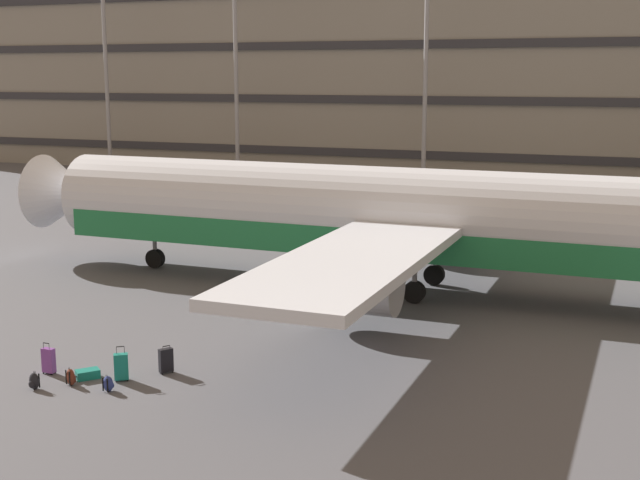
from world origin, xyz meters
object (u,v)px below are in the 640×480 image
backpack_scuffed (34,381)px  backpack_laid_flat (71,377)px  suitcase_large (166,360)px  suitcase_black (121,367)px  suitcase_upright (88,374)px  airliner (406,218)px  suitcase_orange (49,360)px  backpack_purple (108,384)px

backpack_scuffed → backpack_laid_flat: bearing=40.5°
suitcase_large → suitcase_black: bearing=-130.1°
suitcase_upright → airliner: bearing=66.0°
airliner → backpack_scuffed: bearing=-114.9°
backpack_laid_flat → backpack_scuffed: backpack_laid_flat is taller
airliner → suitcase_orange: 16.04m
backpack_purple → backpack_scuffed: bearing=-162.7°
backpack_scuffed → suitcase_upright: bearing=56.6°
suitcase_orange → suitcase_black: bearing=6.6°
airliner → suitcase_black: airliner is taller
suitcase_black → backpack_purple: suitcase_black is taller
backpack_purple → backpack_laid_flat: (-1.34, 0.02, 0.02)m
suitcase_large → backpack_purple: size_ratio=1.73×
airliner → backpack_scuffed: airliner is taller
backpack_purple → backpack_scuffed: 2.24m
suitcase_upright → backpack_scuffed: (-0.89, -1.36, 0.11)m
airliner → suitcase_black: size_ratio=35.48×
suitcase_orange → backpack_laid_flat: suitcase_orange is taller
suitcase_black → backpack_scuffed: size_ratio=1.91×
suitcase_black → backpack_laid_flat: bearing=-143.5°
suitcase_large → suitcase_upright: 2.38m
airliner → suitcase_black: 14.78m
suitcase_black → suitcase_upright: size_ratio=1.33×
suitcase_upright → backpack_purple: bearing=-29.1°
suitcase_black → backpack_purple: 0.93m
backpack_purple → suitcase_large: bearing=69.0°
backpack_scuffed → backpack_purple: bearing=17.3°
airliner → backpack_purple: (-4.90, -14.51, -2.97)m
suitcase_black → backpack_laid_flat: suitcase_black is taller
suitcase_large → suitcase_upright: bearing=-147.4°
suitcase_upright → suitcase_black: bearing=10.3°
suitcase_upright → suitcase_large: bearing=32.6°
suitcase_black → backpack_purple: (0.15, -0.89, -0.22)m
backpack_purple → backpack_scuffed: size_ratio=0.94×
suitcase_black → backpack_scuffed: suitcase_black is taller
suitcase_black → suitcase_large: bearing=49.9°
suitcase_orange → backpack_laid_flat: size_ratio=1.79×
backpack_laid_flat → backpack_purple: bearing=-0.7°
suitcase_large → backpack_purple: 2.11m
suitcase_large → suitcase_upright: suitcase_large is taller
suitcase_black → backpack_laid_flat: 1.48m
suitcase_orange → suitcase_upright: bearing=3.5°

